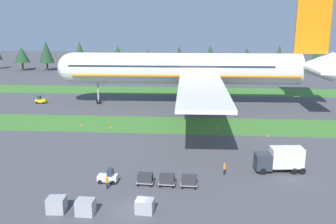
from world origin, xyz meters
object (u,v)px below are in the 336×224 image
object	(u,v)px
cargo_dolly_third	(189,180)
uld_container_3	(145,206)
uld_container_1	(85,207)
taxiway_marker_1	(217,127)
cargo_dolly_second	(167,179)
cargo_dolly_lead	(145,178)
taxiway_marker_0	(111,127)
taxiway_marker_3	(81,125)
baggage_tug	(108,177)
catering_truck	(280,159)
taxiway_marker_2	(268,135)
uld_container_2	(56,205)
ground_crew_loader	(107,182)
uld_container_0	(57,203)
ground_crew_marshaller	(224,168)
airliner	(192,68)
pushback_tractor	(41,100)

from	to	relation	value
cargo_dolly_third	uld_container_3	xyz separation A→B (m)	(-4.87, -7.10, -0.13)
uld_container_1	taxiway_marker_1	xyz separation A→B (m)	(16.32, 35.07, -0.56)
cargo_dolly_second	cargo_dolly_third	distance (m)	2.90
uld_container_1	cargo_dolly_lead	bearing A→B (deg)	55.79
cargo_dolly_second	taxiway_marker_0	distance (m)	29.03
taxiway_marker_1	taxiway_marker_3	world-z (taller)	taxiway_marker_1
uld_container_3	uld_container_1	bearing A→B (deg)	-172.00
baggage_tug	catering_truck	bearing A→B (deg)	-74.02
uld_container_1	taxiway_marker_0	xyz separation A→B (m)	(-4.71, 33.98, -0.66)
uld_container_1	taxiway_marker_2	size ratio (longest dim) A/B	3.78
uld_container_2	cargo_dolly_third	bearing A→B (deg)	27.60
cargo_dolly_lead	catering_truck	bearing A→B (deg)	-69.94
ground_crew_loader	uld_container_2	xyz separation A→B (m)	(-4.33, -6.43, -0.05)
cargo_dolly_second	taxiway_marker_1	bearing A→B (deg)	-13.40
ground_crew_loader	uld_container_1	bearing A→B (deg)	145.69
taxiway_marker_0	uld_container_3	bearing A→B (deg)	-71.16
cargo_dolly_second	uld_container_0	size ratio (longest dim) A/B	1.13
cargo_dolly_third	cargo_dolly_lead	bearing A→B (deg)	90.00
baggage_tug	catering_truck	xyz separation A→B (m)	(23.60, 5.56, 1.14)
baggage_tug	uld_container_0	size ratio (longest dim) A/B	1.33
cargo_dolly_second	uld_container_0	bearing A→B (deg)	124.06
uld_container_1	taxiway_marker_2	world-z (taller)	uld_container_1
uld_container_1	ground_crew_marshaller	bearing A→B (deg)	37.23
taxiway_marker_2	ground_crew_loader	bearing A→B (deg)	-135.60
uld_container_3	taxiway_marker_3	world-z (taller)	uld_container_3
uld_container_2	cargo_dolly_lead	bearing A→B (deg)	41.58
airliner	taxiway_marker_1	xyz separation A→B (m)	(5.26, -20.53, -8.91)
taxiway_marker_1	taxiway_marker_2	distance (m)	10.11
ground_crew_loader	taxiway_marker_2	bearing A→B (deg)	-72.24
airliner	cargo_dolly_third	xyz separation A→B (m)	(0.37, -47.58, -8.32)
cargo_dolly_third	taxiway_marker_1	distance (m)	27.50
pushback_tractor	taxiway_marker_1	xyz separation A→B (m)	(43.80, -19.63, -0.48)
airliner	taxiway_marker_1	world-z (taller)	airliner
pushback_tractor	uld_container_2	bearing A→B (deg)	22.51
uld_container_0	cargo_dolly_lead	bearing A→B (deg)	39.23
catering_truck	pushback_tractor	xyz separation A→B (m)	(-51.70, 40.61, -1.14)
baggage_tug	ground_crew_loader	xyz separation A→B (m)	(0.28, -1.86, 0.13)
ground_crew_loader	uld_container_2	world-z (taller)	uld_container_2
cargo_dolly_third	uld_container_2	bearing A→B (deg)	120.33
airliner	uld_container_1	world-z (taller)	airliner
airliner	ground_crew_loader	distance (m)	50.65
uld_container_2	taxiway_marker_3	bearing A→B (deg)	102.23
airliner	taxiway_marker_3	size ratio (longest dim) A/B	149.96
uld_container_2	catering_truck	bearing A→B (deg)	26.60
cargo_dolly_second	uld_container_1	world-z (taller)	uld_container_1
baggage_tug	catering_truck	world-z (taller)	catering_truck
taxiway_marker_2	taxiway_marker_3	world-z (taller)	taxiway_marker_3
pushback_tractor	uld_container_2	distance (m)	59.53
airliner	taxiway_marker_1	bearing A→B (deg)	-166.96
taxiway_marker_0	ground_crew_marshaller	bearing A→B (deg)	-45.85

